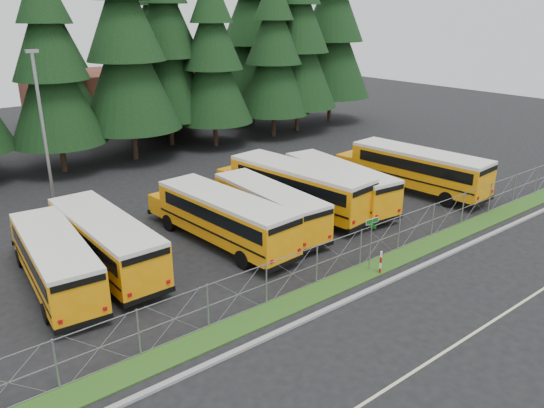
{
  "coord_description": "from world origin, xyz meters",
  "views": [
    {
      "loc": [
        -19.56,
        -17.19,
        12.25
      ],
      "look_at": [
        -2.72,
        4.0,
        2.29
      ],
      "focal_mm": 35.0,
      "sensor_mm": 36.0,
      "label": 1
    }
  ],
  "objects_px": {
    "bus_5": "(294,188)",
    "striped_bollard": "(381,263)",
    "bus_0": "(54,262)",
    "bus_east": "(414,171)",
    "bus_3": "(221,219)",
    "bus_1": "(103,242)",
    "bus_4": "(266,208)",
    "street_sign": "(371,233)",
    "bus_6": "(335,185)",
    "light_standard": "(44,131)"
  },
  "relations": [
    {
      "from": "bus_4",
      "to": "street_sign",
      "type": "xyz_separation_m",
      "value": [
        0.67,
        -7.49,
        0.71
      ]
    },
    {
      "from": "bus_3",
      "to": "bus_4",
      "type": "bearing_deg",
      "value": -2.7
    },
    {
      "from": "bus_0",
      "to": "street_sign",
      "type": "height_order",
      "value": "street_sign"
    },
    {
      "from": "street_sign",
      "to": "light_standard",
      "type": "height_order",
      "value": "light_standard"
    },
    {
      "from": "bus_east",
      "to": "bus_5",
      "type": "bearing_deg",
      "value": 161.2
    },
    {
      "from": "bus_5",
      "to": "bus_east",
      "type": "xyz_separation_m",
      "value": [
        9.27,
        -2.19,
        -0.03
      ]
    },
    {
      "from": "bus_0",
      "to": "bus_3",
      "type": "distance_m",
      "value": 8.81
    },
    {
      "from": "bus_3",
      "to": "light_standard",
      "type": "height_order",
      "value": "light_standard"
    },
    {
      "from": "bus_0",
      "to": "bus_1",
      "type": "height_order",
      "value": "bus_1"
    },
    {
      "from": "bus_4",
      "to": "light_standard",
      "type": "distance_m",
      "value": 13.91
    },
    {
      "from": "bus_0",
      "to": "bus_5",
      "type": "distance_m",
      "value": 15.21
    },
    {
      "from": "bus_3",
      "to": "bus_5",
      "type": "bearing_deg",
      "value": 6.67
    },
    {
      "from": "bus_6",
      "to": "striped_bollard",
      "type": "relative_size",
      "value": 8.85
    },
    {
      "from": "bus_0",
      "to": "bus_6",
      "type": "height_order",
      "value": "bus_6"
    },
    {
      "from": "bus_0",
      "to": "striped_bollard",
      "type": "xyz_separation_m",
      "value": [
        12.87,
        -8.5,
        -0.73
      ]
    },
    {
      "from": "bus_5",
      "to": "street_sign",
      "type": "bearing_deg",
      "value": -113.28
    },
    {
      "from": "bus_east",
      "to": "bus_3",
      "type": "bearing_deg",
      "value": 171.19
    },
    {
      "from": "bus_6",
      "to": "bus_east",
      "type": "distance_m",
      "value": 6.5
    },
    {
      "from": "bus_1",
      "to": "bus_5",
      "type": "height_order",
      "value": "bus_5"
    },
    {
      "from": "street_sign",
      "to": "bus_5",
      "type": "bearing_deg",
      "value": 73.67
    },
    {
      "from": "bus_east",
      "to": "light_standard",
      "type": "relative_size",
      "value": 1.14
    },
    {
      "from": "bus_5",
      "to": "striped_bollard",
      "type": "xyz_separation_m",
      "value": [
        -2.32,
        -9.19,
        -0.94
      ]
    },
    {
      "from": "bus_east",
      "to": "striped_bollard",
      "type": "height_order",
      "value": "bus_east"
    },
    {
      "from": "bus_6",
      "to": "bus_0",
      "type": "bearing_deg",
      "value": -174.69
    },
    {
      "from": "bus_4",
      "to": "bus_1",
      "type": "bearing_deg",
      "value": 176.4
    },
    {
      "from": "light_standard",
      "to": "bus_1",
      "type": "bearing_deg",
      "value": -91.75
    },
    {
      "from": "bus_east",
      "to": "bus_1",
      "type": "bearing_deg",
      "value": 169.22
    },
    {
      "from": "bus_east",
      "to": "light_standard",
      "type": "distance_m",
      "value": 24.44
    },
    {
      "from": "street_sign",
      "to": "bus_3",
      "type": "bearing_deg",
      "value": 117.61
    },
    {
      "from": "bus_0",
      "to": "bus_east",
      "type": "xyz_separation_m",
      "value": [
        24.46,
        -1.5,
        0.19
      ]
    },
    {
      "from": "bus_5",
      "to": "striped_bollard",
      "type": "relative_size",
      "value": 9.8
    },
    {
      "from": "bus_1",
      "to": "bus_5",
      "type": "relative_size",
      "value": 0.91
    },
    {
      "from": "bus_1",
      "to": "bus_6",
      "type": "relative_size",
      "value": 1.0
    },
    {
      "from": "bus_0",
      "to": "bus_6",
      "type": "distance_m",
      "value": 18.11
    },
    {
      "from": "bus_east",
      "to": "street_sign",
      "type": "relative_size",
      "value": 4.11
    },
    {
      "from": "bus_6",
      "to": "bus_east",
      "type": "height_order",
      "value": "bus_east"
    },
    {
      "from": "bus_east",
      "to": "street_sign",
      "type": "distance_m",
      "value": 13.47
    },
    {
      "from": "bus_4",
      "to": "street_sign",
      "type": "relative_size",
      "value": 3.59
    },
    {
      "from": "striped_bollard",
      "to": "light_standard",
      "type": "distance_m",
      "value": 20.86
    },
    {
      "from": "street_sign",
      "to": "bus_east",
      "type": "bearing_deg",
      "value": 28.72
    },
    {
      "from": "bus_0",
      "to": "bus_3",
      "type": "bearing_deg",
      "value": 1.11
    },
    {
      "from": "street_sign",
      "to": "striped_bollard",
      "type": "bearing_deg",
      "value": -67.75
    },
    {
      "from": "bus_6",
      "to": "bus_3",
      "type": "bearing_deg",
      "value": -171.25
    },
    {
      "from": "street_sign",
      "to": "striped_bollard",
      "type": "xyz_separation_m",
      "value": [
        0.22,
        -0.53,
        -1.43
      ]
    },
    {
      "from": "light_standard",
      "to": "bus_4",
      "type": "bearing_deg",
      "value": -46.22
    },
    {
      "from": "bus_1",
      "to": "bus_4",
      "type": "height_order",
      "value": "bus_1"
    },
    {
      "from": "bus_0",
      "to": "light_standard",
      "type": "relative_size",
      "value": 1.0
    },
    {
      "from": "bus_1",
      "to": "street_sign",
      "type": "xyz_separation_m",
      "value": [
        10.12,
        -8.5,
        0.64
      ]
    },
    {
      "from": "bus_3",
      "to": "street_sign",
      "type": "height_order",
      "value": "bus_3"
    },
    {
      "from": "bus_0",
      "to": "bus_3",
      "type": "height_order",
      "value": "bus_3"
    }
  ]
}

